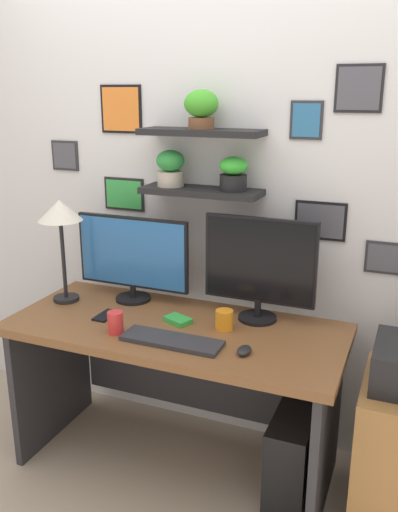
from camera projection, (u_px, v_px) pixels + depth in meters
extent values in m
plane|color=tan|center=(177.00, 463.00, 2.72)|extent=(8.00, 8.00, 0.00)
cube|color=silver|center=(210.00, 181.00, 2.72)|extent=(4.40, 0.04, 2.70)
cube|color=black|center=(201.00, 191.00, 2.62)|extent=(0.59, 0.20, 0.03)
cube|color=black|center=(201.00, 132.00, 2.54)|extent=(0.59, 0.20, 0.03)
cylinder|color=brown|center=(201.00, 123.00, 2.53)|extent=(0.12, 0.12, 0.05)
ellipsoid|color=green|center=(201.00, 103.00, 2.51)|extent=(0.16, 0.16, 0.12)
cylinder|color=#B2A899|center=(171.00, 179.00, 2.67)|extent=(0.13, 0.13, 0.07)
ellipsoid|color=green|center=(170.00, 161.00, 2.64)|extent=(0.14, 0.14, 0.10)
cylinder|color=black|center=(233.00, 183.00, 2.55)|extent=(0.13, 0.13, 0.07)
ellipsoid|color=green|center=(233.00, 166.00, 2.53)|extent=(0.13, 0.13, 0.08)
cube|color=black|center=(122.00, 109.00, 2.78)|extent=(0.23, 0.02, 0.24)
cube|color=orange|center=(121.00, 109.00, 2.77)|extent=(0.21, 0.00, 0.21)
cube|color=black|center=(320.00, 221.00, 2.54)|extent=(0.24, 0.02, 0.18)
cube|color=#4C4C56|center=(320.00, 221.00, 2.53)|extent=(0.21, 0.00, 0.16)
cube|color=black|center=(359.00, 89.00, 2.32)|extent=(0.20, 0.02, 0.20)
cube|color=#4C4C56|center=(359.00, 89.00, 2.32)|extent=(0.18, 0.00, 0.18)
cube|color=#2D2D33|center=(387.00, 258.00, 2.47)|extent=(0.20, 0.02, 0.15)
cube|color=#4C4C56|center=(387.00, 259.00, 2.46)|extent=(0.17, 0.00, 0.12)
cube|color=#2D2D33|center=(66.00, 156.00, 2.98)|extent=(0.16, 0.02, 0.16)
cube|color=#4C4C56|center=(65.00, 156.00, 2.97)|extent=(0.14, 0.00, 0.14)
cube|color=black|center=(125.00, 194.00, 2.90)|extent=(0.23, 0.02, 0.17)
cube|color=green|center=(124.00, 194.00, 2.90)|extent=(0.21, 0.00, 0.15)
cube|color=#2D2D33|center=(307.00, 120.00, 2.44)|extent=(0.15, 0.02, 0.17)
cube|color=teal|center=(306.00, 120.00, 2.44)|extent=(0.12, 0.00, 0.15)
cube|color=brown|center=(175.00, 329.00, 2.51)|extent=(1.55, 0.68, 0.04)
cube|color=#2D2D33|center=(53.00, 373.00, 2.88)|extent=(0.04, 0.62, 0.71)
cube|color=#2D2D33|center=(326.00, 435.00, 2.36)|extent=(0.04, 0.62, 0.71)
cube|color=#2D2D33|center=(199.00, 366.00, 2.88)|extent=(1.35, 0.02, 0.50)
cylinder|color=black|center=(133.00, 298.00, 2.81)|extent=(0.18, 0.18, 0.02)
cylinder|color=black|center=(133.00, 291.00, 2.80)|extent=(0.03, 0.03, 0.07)
cube|color=black|center=(133.00, 252.00, 2.75)|extent=(0.61, 0.02, 0.36)
cube|color=#2866B2|center=(131.00, 253.00, 2.74)|extent=(0.58, 0.00, 0.34)
cylinder|color=black|center=(257.00, 318.00, 2.57)|extent=(0.18, 0.18, 0.02)
cylinder|color=black|center=(258.00, 308.00, 2.55)|extent=(0.03, 0.03, 0.08)
cube|color=black|center=(260.00, 260.00, 2.50)|extent=(0.53, 0.02, 0.40)
cube|color=black|center=(259.00, 261.00, 2.49)|extent=(0.50, 0.00, 0.38)
cube|color=#2D2D33|center=(172.00, 341.00, 2.33)|extent=(0.44, 0.14, 0.02)
ellipsoid|color=black|center=(244.00, 350.00, 2.23)|extent=(0.06, 0.09, 0.03)
cylinder|color=black|center=(66.00, 298.00, 2.80)|extent=(0.13, 0.13, 0.02)
cylinder|color=black|center=(63.00, 259.00, 2.74)|extent=(0.02, 0.02, 0.40)
cone|color=silver|center=(60.00, 210.00, 2.67)|extent=(0.22, 0.22, 0.10)
cube|color=black|center=(106.00, 315.00, 2.60)|extent=(0.07, 0.14, 0.01)
cylinder|color=orange|center=(224.00, 320.00, 2.45)|extent=(0.08, 0.08, 0.09)
cylinder|color=red|center=(115.00, 323.00, 2.41)|extent=(0.07, 0.07, 0.10)
cube|color=green|center=(179.00, 320.00, 2.53)|extent=(0.14, 0.12, 0.02)
cube|color=black|center=(293.00, 454.00, 2.48)|extent=(0.18, 0.40, 0.40)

